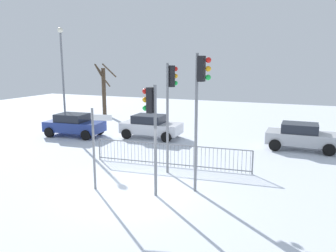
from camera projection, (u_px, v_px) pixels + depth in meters
The scene contains 11 objects.
ground_plane at pixel (138, 192), 12.73m from camera, with size 60.00×60.00×0.00m, color silver.
traffic_light_mid_right at pixel (170, 94), 14.33m from camera, with size 0.43×0.50×4.77m.
traffic_light_rear_left at pixel (152, 115), 11.89m from camera, with size 0.57×0.35×4.06m.
traffic_light_foreground_right at pixel (200, 92), 12.03m from camera, with size 0.57×0.32×5.14m.
direction_sign_post at pixel (95, 145), 12.66m from camera, with size 0.77×0.24×3.15m.
pedestrian_guard_railing at pixel (171, 155), 15.67m from camera, with size 7.46×0.66×1.07m.
car_white_mid at pixel (151, 126), 21.57m from camera, with size 3.84×2.00×1.47m.
car_silver_near at pixel (301, 136), 18.67m from camera, with size 3.80×1.92×1.47m.
car_blue_trailing at pixel (74, 124), 22.07m from camera, with size 3.91×2.15×1.47m.
street_lamp at pixel (62, 69), 23.19m from camera, with size 0.36×0.36×7.08m.
bare_tree_left at pixel (104, 89), 30.50m from camera, with size 1.76×1.63×4.66m.
Camera 1 is at (5.57, -10.72, 4.85)m, focal length 36.02 mm.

